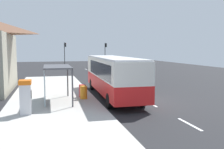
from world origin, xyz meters
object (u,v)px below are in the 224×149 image
(bus, at_px, (113,74))
(traffic_light_far_side, at_px, (65,51))
(bus_shelter, at_px, (53,74))
(recycling_bin_red, at_px, (82,91))
(recycling_bin_orange, at_px, (84,92))
(traffic_light_near_side, at_px, (105,51))
(white_van, at_px, (107,65))
(sedan_near, at_px, (96,65))
(ticket_machine, at_px, (26,97))

(bus, height_order, traffic_light_far_side, traffic_light_far_side)
(bus_shelter, bearing_deg, recycling_bin_red, 28.88)
(recycling_bin_orange, relative_size, traffic_light_near_side, 0.19)
(bus, height_order, white_van, bus)
(sedan_near, xyz_separation_m, traffic_light_far_side, (-5.40, 6.34, 2.64))
(ticket_machine, relative_size, bus_shelter, 0.48)
(recycling_bin_red, bearing_deg, bus_shelter, -151.12)
(ticket_machine, bearing_deg, recycling_bin_orange, 42.50)
(white_van, bearing_deg, sedan_near, 89.43)
(bus_shelter, bearing_deg, traffic_light_far_side, 84.71)
(sedan_near, bearing_deg, traffic_light_far_side, 130.42)
(recycling_bin_orange, bearing_deg, traffic_light_near_side, 74.28)
(bus, distance_m, recycling_bin_orange, 2.92)
(white_van, relative_size, bus_shelter, 1.31)
(bus, height_order, ticket_machine, bus)
(traffic_light_near_side, bearing_deg, white_van, -102.14)
(bus, relative_size, bus_shelter, 2.77)
(bus, relative_size, traffic_light_near_side, 2.16)
(ticket_machine, xyz_separation_m, traffic_light_far_side, (4.88, 38.73, 2.26))
(ticket_machine, relative_size, traffic_light_far_side, 0.37)
(bus_shelter, bearing_deg, ticket_machine, -118.07)
(sedan_near, distance_m, recycling_bin_orange, 29.64)
(ticket_machine, xyz_separation_m, bus_shelter, (1.57, 2.95, 0.93))
(traffic_light_near_side, bearing_deg, recycling_bin_orange, -105.72)
(recycling_bin_orange, xyz_separation_m, traffic_light_near_side, (9.70, 34.46, 2.74))
(white_van, height_order, traffic_light_far_side, traffic_light_far_side)
(recycling_bin_orange, height_order, traffic_light_near_side, traffic_light_near_side)
(traffic_light_far_side, bearing_deg, white_van, -71.80)
(bus, bearing_deg, traffic_light_far_side, 92.32)
(white_van, height_order, traffic_light_near_side, traffic_light_near_side)
(bus, distance_m, bus_shelter, 4.94)
(traffic_light_far_side, xyz_separation_m, bus_shelter, (-3.31, -35.78, -1.33))
(bus, distance_m, ticket_machine, 7.72)
(bus_shelter, bearing_deg, sedan_near, 73.52)
(recycling_bin_orange, height_order, traffic_light_far_side, traffic_light_far_side)
(sedan_near, bearing_deg, recycling_bin_orange, -102.66)
(bus, relative_size, recycling_bin_orange, 11.65)
(bus, relative_size, sedan_near, 2.48)
(bus, xyz_separation_m, ticket_machine, (-6.27, -4.44, -0.67))
(recycling_bin_orange, bearing_deg, bus, 21.41)
(traffic_light_far_side, bearing_deg, recycling_bin_orange, -91.78)
(recycling_bin_orange, relative_size, recycling_bin_red, 1.00)
(bus, distance_m, traffic_light_far_side, 34.35)
(bus, xyz_separation_m, traffic_light_far_side, (-1.39, 34.28, 1.59))
(white_van, height_order, sedan_near, white_van)
(traffic_light_near_side, bearing_deg, traffic_light_far_side, 174.69)
(recycling_bin_orange, bearing_deg, ticket_machine, -137.50)
(ticket_machine, bearing_deg, traffic_light_far_side, 82.82)
(traffic_light_near_side, bearing_deg, bus, -102.15)
(ticket_machine, relative_size, recycling_bin_orange, 2.04)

